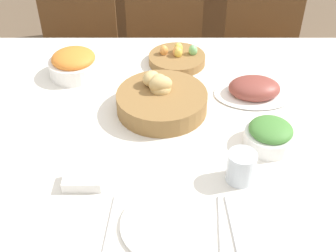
% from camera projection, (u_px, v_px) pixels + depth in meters
% --- Properties ---
extents(ground_plane, '(12.00, 12.00, 0.00)m').
position_uv_depth(ground_plane, '(171.00, 248.00, 1.87)').
color(ground_plane, brown).
extents(dining_table, '(1.89, 1.19, 0.72)m').
position_uv_depth(dining_table, '(171.00, 192.00, 1.64)').
color(dining_table, white).
rests_on(dining_table, ground).
extents(chair_far_right, '(0.43, 0.43, 0.97)m').
position_uv_depth(chair_far_right, '(266.00, 44.00, 2.27)').
color(chair_far_right, brown).
rests_on(chair_far_right, ground).
extents(chair_far_center, '(0.44, 0.44, 0.97)m').
position_uv_depth(chair_far_center, '(167.00, 44.00, 2.27)').
color(chair_far_center, brown).
rests_on(chair_far_center, ground).
extents(chair_far_left, '(0.43, 0.43, 0.97)m').
position_uv_depth(chair_far_left, '(77.00, 44.00, 2.28)').
color(chair_far_left, brown).
rests_on(chair_far_left, ground).
extents(bread_basket, '(0.31, 0.31, 0.12)m').
position_uv_depth(bread_basket, '(162.00, 99.00, 1.43)').
color(bread_basket, olive).
rests_on(bread_basket, dining_table).
extents(egg_basket, '(0.23, 0.23, 0.07)m').
position_uv_depth(egg_basket, '(178.00, 58.00, 1.69)').
color(egg_basket, olive).
rests_on(egg_basket, dining_table).
extents(ham_platter, '(0.29, 0.20, 0.07)m').
position_uv_depth(ham_platter, '(255.00, 90.00, 1.51)').
color(ham_platter, white).
rests_on(ham_platter, dining_table).
extents(green_salad_bowl, '(0.16, 0.16, 0.08)m').
position_uv_depth(green_salad_bowl, '(271.00, 135.00, 1.29)').
color(green_salad_bowl, white).
rests_on(green_salad_bowl, dining_table).
extents(carrot_bowl, '(0.19, 0.19, 0.10)m').
position_uv_depth(carrot_bowl, '(75.00, 64.00, 1.61)').
color(carrot_bowl, white).
rests_on(carrot_bowl, dining_table).
extents(dinner_plate, '(0.23, 0.23, 0.01)m').
position_uv_depth(dinner_plate, '(166.00, 224.00, 1.06)').
color(dinner_plate, white).
rests_on(dinner_plate, dining_table).
extents(fork, '(0.02, 0.19, 0.00)m').
position_uv_depth(fork, '(111.00, 225.00, 1.07)').
color(fork, '#B7B7BC').
rests_on(fork, dining_table).
extents(knife, '(0.02, 0.19, 0.00)m').
position_uv_depth(knife, '(221.00, 225.00, 1.06)').
color(knife, '#B7B7BC').
rests_on(knife, dining_table).
extents(spoon, '(0.02, 0.19, 0.00)m').
position_uv_depth(spoon, '(233.00, 225.00, 1.06)').
color(spoon, '#B7B7BC').
rests_on(spoon, dining_table).
extents(drinking_cup, '(0.08, 0.08, 0.09)m').
position_uv_depth(drinking_cup, '(242.00, 167.00, 1.17)').
color(drinking_cup, silver).
rests_on(drinking_cup, dining_table).
extents(butter_dish, '(0.11, 0.07, 0.03)m').
position_uv_depth(butter_dish, '(84.00, 180.00, 1.17)').
color(butter_dish, white).
rests_on(butter_dish, dining_table).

